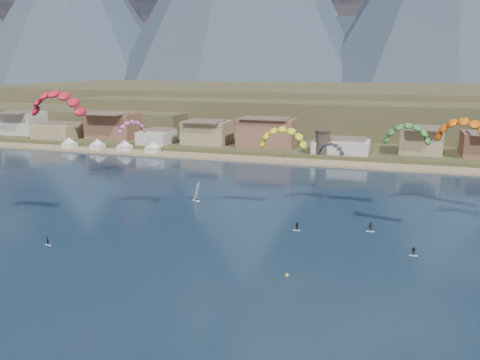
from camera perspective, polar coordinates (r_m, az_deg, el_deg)
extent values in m
plane|color=#0D1D30|center=(76.58, -7.37, -12.49)|extent=(2400.00, 2400.00, 0.00)
cube|color=tan|center=(174.20, 7.32, 2.06)|extent=(2200.00, 12.00, 0.90)
cube|color=brown|center=(624.11, 14.90, 9.48)|extent=(2200.00, 900.00, 4.00)
cube|color=brown|center=(349.80, -23.89, 7.60)|extent=(280.00, 130.00, 10.00)
cube|color=brown|center=(283.68, 19.64, 7.48)|extent=(320.00, 150.00, 15.00)
cube|color=brown|center=(330.71, 5.31, 9.09)|extent=(380.00, 170.00, 18.00)
cone|color=#2B3747|center=(1035.31, -18.45, 18.90)|extent=(400.00, 400.00, 300.00)
cube|color=#2B3747|center=(963.31, 16.16, 13.87)|extent=(2000.00, 200.00, 110.00)
cylinder|color=#47382D|center=(180.26, 9.40, 4.21)|extent=(5.20, 5.20, 8.00)
cylinder|color=#47382D|center=(179.67, 9.45, 5.57)|extent=(5.82, 5.82, 0.60)
cube|color=white|center=(211.95, -18.88, 3.80)|extent=(4.50, 4.50, 2.00)
pyramid|color=white|center=(211.53, -18.94, 4.60)|extent=(6.40, 6.40, 2.00)
cube|color=white|center=(204.57, -15.93, 3.69)|extent=(4.50, 4.50, 2.00)
pyramid|color=white|center=(204.14, -15.99, 4.52)|extent=(6.40, 6.40, 2.00)
cube|color=white|center=(198.27, -13.02, 3.58)|extent=(4.50, 4.50, 2.00)
pyramid|color=white|center=(197.82, -13.07, 4.44)|extent=(6.40, 6.40, 2.00)
cube|color=white|center=(192.52, -9.93, 3.45)|extent=(4.50, 4.50, 2.00)
pyramid|color=white|center=(192.06, -9.97, 4.33)|extent=(6.40, 6.40, 2.00)
cube|color=silver|center=(100.65, -21.07, -6.93)|extent=(1.48, 0.79, 0.09)
imported|color=black|center=(100.37, -21.11, -6.47)|extent=(0.68, 0.54, 1.63)
cylinder|color=#262626|center=(102.45, -20.57, 0.55)|extent=(0.05, 0.05, 25.02)
cube|color=silver|center=(102.68, 6.50, -5.73)|extent=(1.47, 0.51, 0.10)
imported|color=black|center=(102.40, 6.51, -5.26)|extent=(0.84, 0.67, 1.67)
cylinder|color=#262626|center=(106.87, 5.66, -0.48)|extent=(0.05, 0.05, 19.67)
cube|color=silver|center=(94.15, 19.18, -8.15)|extent=(1.43, 0.43, 0.09)
imported|color=black|center=(93.85, 19.22, -7.65)|extent=(0.96, 0.40, 1.64)
cylinder|color=#262626|center=(97.21, 21.76, -1.47)|extent=(0.05, 0.05, 23.03)
cube|color=silver|center=(104.74, 14.64, -5.70)|extent=(1.69, 0.72, 0.11)
imported|color=black|center=(104.43, 14.67, -5.18)|extent=(1.30, 0.87, 1.88)
cylinder|color=#262626|center=(110.11, 16.68, -0.26)|extent=(0.05, 0.05, 22.71)
cylinder|color=#262626|center=(153.81, -12.84, 2.80)|extent=(0.04, 0.04, 14.90)
cylinder|color=#262626|center=(130.99, 9.99, 0.55)|extent=(0.04, 0.04, 12.51)
cube|color=silver|center=(124.40, -5.11, -2.36)|extent=(2.65, 1.90, 0.13)
imported|color=black|center=(124.15, -5.12, -1.91)|extent=(1.09, 0.96, 1.87)
cube|color=white|center=(123.65, -4.94, -1.33)|extent=(2.23, 2.96, 4.47)
sphere|color=yellow|center=(81.41, 5.38, -10.76)|extent=(0.64, 0.64, 0.64)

